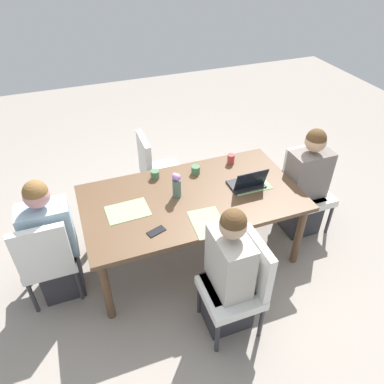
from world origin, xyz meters
TOP-DOWN VIEW (x-y plane):
  - ground_plane at (0.00, 0.00)m, footprint 10.00×10.00m
  - dining_table at (0.00, 0.00)m, footprint 1.97×1.07m
  - chair_far_left_near at (-0.08, 0.87)m, footprint 0.44×0.44m
  - person_far_left_near at (-0.00, 0.81)m, footprint 0.36×0.40m
  - chair_head_left_left_mid at (-1.28, -0.04)m, footprint 0.44×0.44m
  - person_head_left_left_mid at (-1.22, 0.04)m, footprint 0.40×0.36m
  - chair_head_right_left_far at (1.31, 0.07)m, footprint 0.44×0.44m
  - person_head_right_left_far at (1.25, -0.01)m, footprint 0.40×0.36m
  - chair_near_right_near at (0.10, -0.89)m, footprint 0.44×0.44m
  - flower_vase at (0.13, -0.05)m, footprint 0.08×0.11m
  - placemat_far_left_near at (-0.00, 0.38)m, footprint 0.28×0.37m
  - placemat_head_left_left_mid at (-0.57, 0.02)m, footprint 0.37×0.27m
  - placemat_head_right_left_far at (0.59, -0.00)m, footprint 0.37×0.27m
  - laptop_head_left_left_mid at (-0.54, 0.04)m, footprint 0.32×0.22m
  - coffee_mug_near_left at (0.23, -0.39)m, footprint 0.08×0.08m
  - coffee_mug_near_right at (-0.56, -0.38)m, footprint 0.07×0.07m
  - coffee_mug_centre_left at (-0.16, -0.33)m, footprint 0.09×0.09m
  - phone_black at (0.43, 0.33)m, footprint 0.17×0.12m

SIDE VIEW (x-z plane):
  - ground_plane at x=0.00m, z-range 0.00..0.00m
  - chair_far_left_near at x=-0.08m, z-range 0.05..0.95m
  - chair_head_left_left_mid at x=-1.28m, z-range 0.05..0.95m
  - chair_head_right_left_far at x=1.31m, z-range 0.05..0.95m
  - chair_near_right_near at x=0.10m, z-range 0.05..0.95m
  - person_far_left_near at x=0.00m, z-range -0.07..1.12m
  - person_head_left_left_mid at x=-1.22m, z-range -0.07..1.12m
  - person_head_right_left_far at x=1.25m, z-range -0.07..1.12m
  - dining_table at x=0.00m, z-range 0.29..1.02m
  - placemat_far_left_near at x=0.00m, z-range 0.73..0.73m
  - placemat_head_left_left_mid at x=-0.57m, z-range 0.73..0.73m
  - placemat_head_right_left_far at x=0.59m, z-range 0.73..0.73m
  - phone_black at x=0.43m, z-range 0.73..0.73m
  - coffee_mug_centre_left at x=-0.16m, z-range 0.73..0.81m
  - coffee_mug_near_left at x=0.23m, z-range 0.73..0.81m
  - laptop_head_left_left_mid at x=-0.54m, z-range 0.66..0.87m
  - coffee_mug_near_right at x=-0.56m, z-range 0.73..0.83m
  - flower_vase at x=0.13m, z-range 0.74..0.99m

